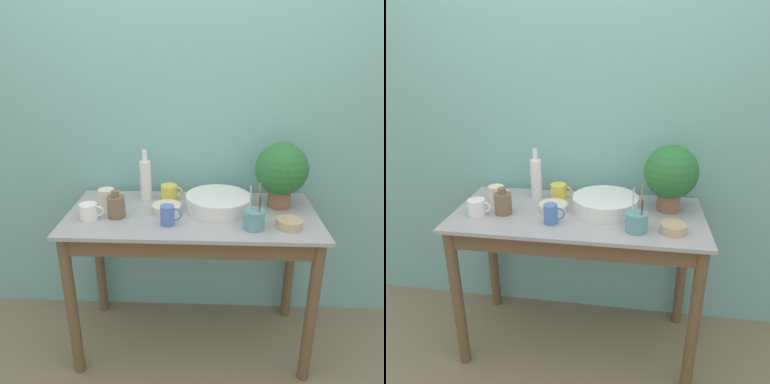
{
  "view_description": "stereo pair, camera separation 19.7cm",
  "coord_description": "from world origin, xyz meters",
  "views": [
    {
      "loc": [
        0.08,
        -1.52,
        1.7
      ],
      "look_at": [
        0.0,
        0.31,
        0.98
      ],
      "focal_mm": 35.0,
      "sensor_mm": 36.0,
      "label": 1
    },
    {
      "loc": [
        0.27,
        -1.5,
        1.7
      ],
      "look_at": [
        0.0,
        0.31,
        0.98
      ],
      "focal_mm": 35.0,
      "sensor_mm": 36.0,
      "label": 2
    }
  ],
  "objects": [
    {
      "name": "utensil_cup",
      "position": [
        0.31,
        0.14,
        0.91
      ],
      "size": [
        0.11,
        0.11,
        0.24
      ],
      "color": "#569399",
      "rests_on": "counter_table"
    },
    {
      "name": "ground_plane",
      "position": [
        0.0,
        0.0,
        0.0
      ],
      "size": [
        12.0,
        12.0,
        0.0
      ],
      "primitive_type": "plane",
      "color": "#7F7056"
    },
    {
      "name": "mug_blue",
      "position": [
        -0.11,
        0.16,
        0.91
      ],
      "size": [
        0.11,
        0.07,
        0.1
      ],
      "color": "#4C70B7",
      "rests_on": "counter_table"
    },
    {
      "name": "potted_plant",
      "position": [
        0.48,
        0.42,
        1.07
      ],
      "size": [
        0.29,
        0.29,
        0.36
      ],
      "color": "#8C5B42",
      "rests_on": "counter_table"
    },
    {
      "name": "bowl_small_tan",
      "position": [
        0.49,
        0.15,
        0.88
      ],
      "size": [
        0.13,
        0.13,
        0.04
      ],
      "color": "tan",
      "rests_on": "counter_table"
    },
    {
      "name": "counter_table",
      "position": [
        0.0,
        0.29,
        0.68
      ],
      "size": [
        1.34,
        0.62,
        0.86
      ],
      "color": "brown",
      "rests_on": "ground_plane"
    },
    {
      "name": "bottle_tall",
      "position": [
        -0.27,
        0.5,
        0.98
      ],
      "size": [
        0.06,
        0.06,
        0.29
      ],
      "color": "white",
      "rests_on": "counter_table"
    },
    {
      "name": "bowl_wash_large",
      "position": [
        0.14,
        0.37,
        0.9
      ],
      "size": [
        0.36,
        0.36,
        0.08
      ],
      "color": "silver",
      "rests_on": "counter_table"
    },
    {
      "name": "wall_back",
      "position": [
        0.0,
        0.68,
        1.2
      ],
      "size": [
        6.0,
        0.05,
        2.4
      ],
      "color": "#70ADA8",
      "rests_on": "ground_plane"
    },
    {
      "name": "bowl_small_cream",
      "position": [
        -0.14,
        0.32,
        0.88
      ],
      "size": [
        0.16,
        0.16,
        0.04
      ],
      "color": "beige",
      "rests_on": "counter_table"
    },
    {
      "name": "bottle_short",
      "position": [
        -0.39,
        0.24,
        0.92
      ],
      "size": [
        0.09,
        0.09,
        0.15
      ],
      "color": "brown",
      "rests_on": "counter_table"
    },
    {
      "name": "mug_white",
      "position": [
        -0.53,
        0.21,
        0.9
      ],
      "size": [
        0.13,
        0.09,
        0.08
      ],
      "color": "white",
      "rests_on": "counter_table"
    },
    {
      "name": "mug_yellow",
      "position": [
        -0.14,
        0.49,
        0.91
      ],
      "size": [
        0.13,
        0.09,
        0.09
      ],
      "color": "#E5CC4C",
      "rests_on": "counter_table"
    },
    {
      "name": "mug_cream",
      "position": [
        -0.47,
        0.37,
        0.91
      ],
      "size": [
        0.13,
        0.09,
        0.1
      ],
      "color": "beige",
      "rests_on": "counter_table"
    }
  ]
}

